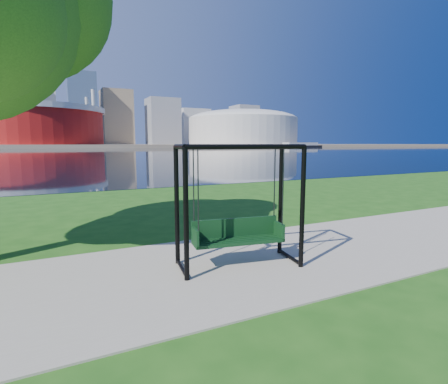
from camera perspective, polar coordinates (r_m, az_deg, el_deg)
ground at (r=7.35m, az=-2.10°, el=-10.96°), size 900.00×900.00×0.00m
path at (r=6.92m, az=-0.34°, el=-12.04°), size 120.00×4.00×0.03m
river at (r=108.39m, az=-25.30°, el=5.87°), size 900.00×180.00×0.02m
far_bank at (r=312.34m, az=-26.37°, el=6.80°), size 900.00×228.00×2.00m
stadium at (r=241.72m, az=-28.80°, el=9.72°), size 83.00×83.00×32.00m
arena at (r=278.27m, az=3.10°, el=10.63°), size 84.00×84.00×26.56m
skyline at (r=327.44m, az=-27.53°, el=12.87°), size 392.00×66.00×96.50m
swing at (r=6.70m, az=2.33°, el=-2.69°), size 2.44×1.36×2.37m
barge at (r=249.35m, az=12.36°, el=7.48°), size 33.81×11.51×3.32m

